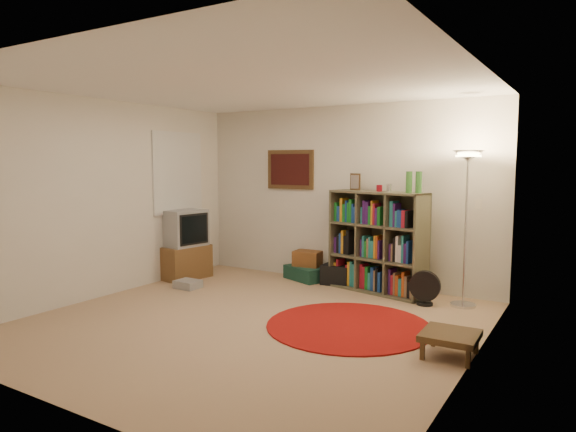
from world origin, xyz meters
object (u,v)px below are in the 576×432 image
tv_stand (184,245)px  floor_fan (425,288)px  floor_lamp (468,177)px  bookshelf (376,243)px  side_table (450,336)px  suitcase (306,273)px

tv_stand → floor_fan: bearing=15.9°
floor_lamp → tv_stand: (-3.88, -0.60, -1.04)m
bookshelf → tv_stand: bookshelf is taller
floor_fan → tv_stand: size_ratio=0.41×
bookshelf → floor_fan: size_ratio=3.80×
tv_stand → side_table: size_ratio=2.08×
tv_stand → suitcase: size_ratio=1.42×
bookshelf → floor_fan: (0.75, -0.32, -0.43)m
floor_lamp → side_table: 2.19m
floor_fan → suitcase: floor_fan is taller
floor_fan → side_table: floor_fan is taller
floor_fan → tv_stand: bearing=-178.6°
tv_stand → suitcase: tv_stand is taller
floor_fan → side_table: 1.65m
floor_lamp → suitcase: (-2.28, 0.24, -1.43)m
floor_lamp → side_table: bearing=-81.2°
floor_lamp → tv_stand: bearing=-171.3°
bookshelf → suitcase: size_ratio=2.24×
floor_fan → tv_stand: 3.51m
bookshelf → floor_lamp: bearing=6.9°
floor_lamp → suitcase: floor_lamp is taller
floor_lamp → suitcase: bearing=173.9°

